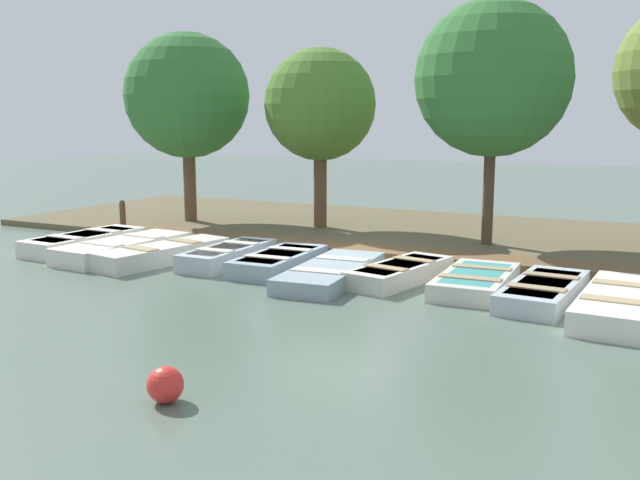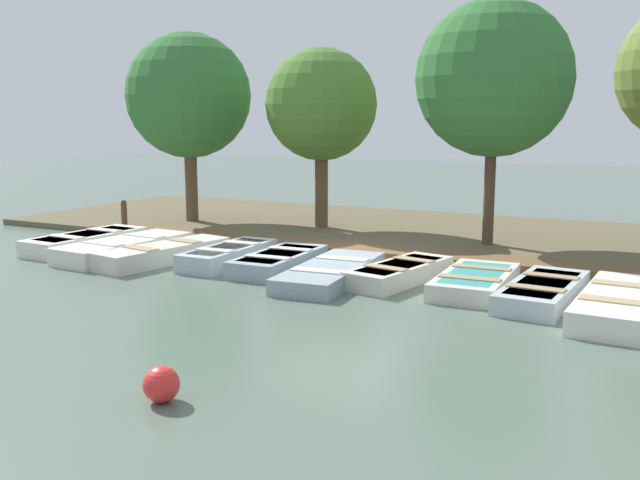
# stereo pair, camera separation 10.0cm
# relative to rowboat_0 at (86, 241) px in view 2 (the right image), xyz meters

# --- Properties ---
(ground_plane) EXTENTS (80.00, 80.00, 0.00)m
(ground_plane) POSITION_rel_rowboat_0_xyz_m (-1.00, 6.47, -0.22)
(ground_plane) COLOR #566B5B
(shore_bank) EXTENTS (8.00, 24.00, 0.17)m
(shore_bank) POSITION_rel_rowboat_0_xyz_m (-6.00, 6.47, -0.13)
(shore_bank) COLOR brown
(shore_bank) RESTS_ON ground_plane
(dock_walkway) EXTENTS (1.09, 16.23, 0.24)m
(dock_walkway) POSITION_rel_rowboat_0_xyz_m (-2.33, 6.47, -0.09)
(dock_walkway) COLOR brown
(dock_walkway) RESTS_ON ground_plane
(rowboat_0) EXTENTS (3.27, 1.29, 0.43)m
(rowboat_0) POSITION_rel_rowboat_0_xyz_m (0.00, 0.00, 0.00)
(rowboat_0) COLOR silver
(rowboat_0) RESTS_ON ground_plane
(rowboat_1) EXTENTS (3.52, 1.46, 0.43)m
(rowboat_1) POSITION_rel_rowboat_0_xyz_m (0.28, 1.52, 0.00)
(rowboat_1) COLOR silver
(rowboat_1) RESTS_ON ground_plane
(rowboat_2) EXTENTS (3.47, 1.56, 0.43)m
(rowboat_2) POSITION_rel_rowboat_0_xyz_m (0.37, 2.78, -0.00)
(rowboat_2) COLOR beige
(rowboat_2) RESTS_ON ground_plane
(rowboat_3) EXTENTS (2.81, 1.00, 0.43)m
(rowboat_3) POSITION_rel_rowboat_0_xyz_m (-0.15, 4.23, -0.00)
(rowboat_3) COLOR #B2BCC1
(rowboat_3) RESTS_ON ground_plane
(rowboat_4) EXTENTS (2.82, 1.24, 0.39)m
(rowboat_4) POSITION_rel_rowboat_0_xyz_m (-0.13, 5.57, -0.02)
(rowboat_4) COLOR #8C9EA8
(rowboat_4) RESTS_ON ground_plane
(rowboat_5) EXTENTS (3.59, 1.53, 0.34)m
(rowboat_5) POSITION_rel_rowboat_0_xyz_m (0.26, 7.03, -0.05)
(rowboat_5) COLOR #8C9EA8
(rowboat_5) RESTS_ON ground_plane
(rowboat_6) EXTENTS (2.90, 1.47, 0.39)m
(rowboat_6) POSITION_rel_rowboat_0_xyz_m (-0.24, 8.34, -0.02)
(rowboat_6) COLOR beige
(rowboat_6) RESTS_ON ground_plane
(rowboat_7) EXTENTS (2.77, 1.35, 0.36)m
(rowboat_7) POSITION_rel_rowboat_0_xyz_m (-0.22, 9.89, -0.04)
(rowboat_7) COLOR beige
(rowboat_7) RESTS_ON ground_plane
(rowboat_8) EXTENTS (3.01, 1.26, 0.38)m
(rowboat_8) POSITION_rel_rowboat_0_xyz_m (0.04, 11.20, -0.03)
(rowboat_8) COLOR #B2BCC1
(rowboat_8) RESTS_ON ground_plane
(rowboat_9) EXTENTS (3.44, 1.25, 0.42)m
(rowboat_9) POSITION_rel_rowboat_0_xyz_m (0.47, 12.49, -0.00)
(rowboat_9) COLOR silver
(rowboat_9) RESTS_ON ground_plane
(mooring_post_near) EXTENTS (0.17, 0.17, 0.98)m
(mooring_post_near) POSITION_rel_rowboat_0_xyz_m (-2.37, -0.89, 0.28)
(mooring_post_near) COLOR brown
(mooring_post_near) RESTS_ON ground_plane
(buoy) EXTENTS (0.43, 0.43, 0.43)m
(buoy) POSITION_rel_rowboat_0_xyz_m (6.87, 8.12, 0.00)
(buoy) COLOR red
(buoy) RESTS_ON ground_plane
(park_tree_far_left) EXTENTS (3.72, 3.72, 5.80)m
(park_tree_far_left) POSITION_rel_rowboat_0_xyz_m (-4.46, -0.08, 3.71)
(park_tree_far_left) COLOR brown
(park_tree_far_left) RESTS_ON ground_plane
(park_tree_left) EXTENTS (3.15, 3.15, 5.23)m
(park_tree_left) POSITION_rel_rowboat_0_xyz_m (-5.08, 4.07, 3.41)
(park_tree_left) COLOR brown
(park_tree_left) RESTS_ON ground_plane
(park_tree_center) EXTENTS (3.77, 3.77, 6.10)m
(park_tree_center) POSITION_rel_rowboat_0_xyz_m (-4.42, 9.05, 3.99)
(park_tree_center) COLOR #4C3828
(park_tree_center) RESTS_ON ground_plane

